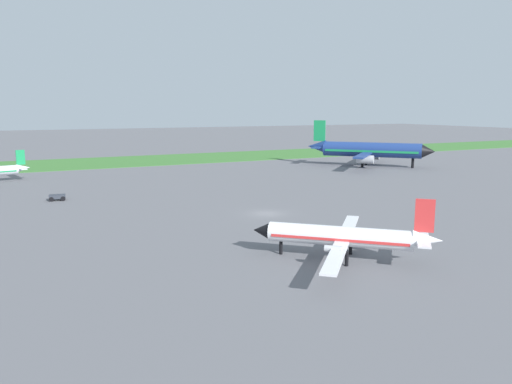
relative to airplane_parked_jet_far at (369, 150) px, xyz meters
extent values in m
plane|color=slate|center=(-48.02, -37.93, -4.03)|extent=(600.00, 600.00, 0.00)
cube|color=#3D7533|center=(-48.02, 37.68, -3.99)|extent=(360.00, 28.00, 0.08)
cylinder|color=navy|center=(0.42, -0.46, 0.08)|extent=(18.75, 19.89, 3.62)
cone|color=black|center=(9.36, -10.14, 0.08)|extent=(4.84, 4.83, 3.55)
cone|color=navy|center=(-8.96, 9.71, 0.54)|extent=(5.52, 5.60, 3.26)
cube|color=#198C4C|center=(0.42, -0.46, -0.19)|extent=(17.91, 18.97, 0.51)
cube|color=navy|center=(5.79, 5.39, -0.55)|extent=(13.18, 12.42, 0.36)
cube|color=navy|center=(-5.83, -5.33, -0.55)|extent=(13.18, 12.42, 0.36)
cylinder|color=#B7BABF|center=(3.69, 3.46, -1.85)|extent=(4.15, 4.26, 1.99)
cylinder|color=#B7BABF|center=(-3.74, -3.40, -1.85)|extent=(4.15, 4.26, 1.99)
cube|color=#198C4C|center=(-8.51, 9.23, 4.53)|extent=(2.33, 2.47, 5.27)
cube|color=navy|center=(-6.82, 10.79, 0.45)|extent=(4.73, 4.58, 0.29)
cube|color=navy|center=(-10.21, 7.66, 0.45)|extent=(4.73, 4.58, 0.29)
cylinder|color=black|center=(7.12, -7.72, -2.88)|extent=(0.65, 0.65, 2.31)
cylinder|color=black|center=(1.40, 2.68, -2.88)|extent=(0.65, 0.65, 2.31)
cylinder|color=black|center=(-2.79, -1.18, -2.88)|extent=(0.65, 0.65, 2.31)
cone|color=silver|center=(-77.25, 11.67, -1.61)|extent=(2.85, 2.14, 1.65)
cube|color=#198C4C|center=(-77.61, 11.60, 0.54)|extent=(1.66, 0.55, 2.93)
cube|color=silver|center=(-77.34, 10.34, -1.66)|extent=(1.60, 2.73, 0.15)
cube|color=silver|center=(-77.87, 12.85, -1.66)|extent=(1.60, 2.73, 0.15)
cylinder|color=white|center=(-51.15, -58.89, -1.78)|extent=(11.27, 10.49, 1.88)
cone|color=black|center=(-56.71, -53.83, -1.78)|extent=(2.63, 2.63, 1.84)
cone|color=white|center=(-45.31, -64.20, -1.54)|extent=(3.08, 3.02, 1.69)
cube|color=red|center=(-51.15, -58.89, -1.92)|extent=(10.74, 10.02, 0.26)
cube|color=white|center=(-54.35, -62.97, -2.11)|extent=(7.93, 8.53, 0.19)
cube|color=white|center=(-47.39, -55.32, -2.11)|extent=(7.93, 8.53, 0.19)
cylinder|color=#B7BABF|center=(-53.48, -61.24, -2.11)|extent=(1.52, 1.46, 0.60)
cylinder|color=#B7BABF|center=(-49.03, -56.35, -2.11)|extent=(1.52, 1.46, 0.60)
cube|color=red|center=(-45.59, -63.95, 0.66)|extent=(1.40, 1.30, 3.01)
cube|color=white|center=(-46.47, -64.92, -1.59)|extent=(2.60, 2.70, 0.15)
cube|color=white|center=(-44.70, -62.98, -1.59)|extent=(2.60, 2.70, 0.15)
cylinder|color=black|center=(-55.32, -55.10, -3.38)|extent=(0.34, 0.34, 1.32)
cylinder|color=black|center=(-51.70, -60.90, -3.38)|extent=(0.34, 0.34, 1.32)
cylinder|color=black|center=(-49.20, -58.15, -3.38)|extent=(0.34, 0.34, 1.32)
cube|color=#2D333D|center=(-72.93, -14.99, -3.41)|extent=(2.52, 1.71, 0.55)
cylinder|color=black|center=(-73.83, -15.66, -3.68)|extent=(0.72, 0.31, 0.70)
cylinder|color=black|center=(-73.70, -14.17, -3.68)|extent=(0.72, 0.31, 0.70)
cylinder|color=black|center=(-72.16, -15.81, -3.68)|extent=(0.72, 0.31, 0.70)
cylinder|color=black|center=(-72.02, -14.32, -3.68)|extent=(0.72, 0.31, 0.70)
camera|label=1|loc=(-77.67, -95.23, 10.08)|focal=33.99mm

